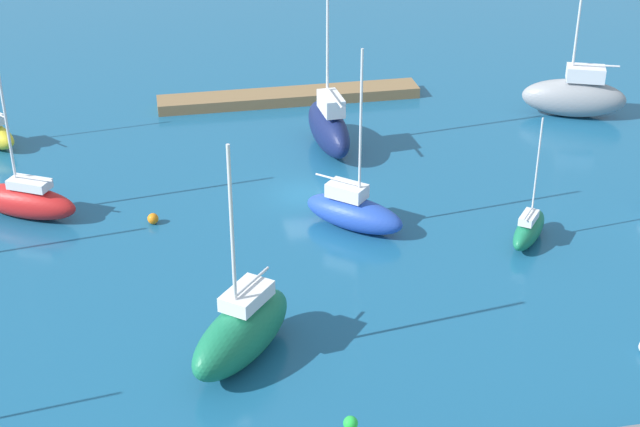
# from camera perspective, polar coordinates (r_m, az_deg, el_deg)

# --- Properties ---
(water) EXTENTS (160.00, 160.00, 0.00)m
(water) POSITION_cam_1_polar(r_m,az_deg,el_deg) (62.25, -0.98, 1.14)
(water) COLOR #19567F
(water) RESTS_ON ground
(pier_dock) EXTENTS (20.89, 2.61, 0.84)m
(pier_dock) POSITION_cam_1_polar(r_m,az_deg,el_deg) (77.16, -1.83, 6.96)
(pier_dock) COLOR olive
(pier_dock) RESTS_ON ground
(sailboat_red_far_south) EXTENTS (7.20, 5.24, 11.94)m
(sailboat_red_far_south) POSITION_cam_1_polar(r_m,az_deg,el_deg) (61.77, -17.14, 0.78)
(sailboat_red_far_south) COLOR red
(sailboat_red_far_south) RESTS_ON water
(sailboat_blue_outer_mooring) EXTENTS (6.34, 6.04, 11.37)m
(sailboat_blue_outer_mooring) POSITION_cam_1_polar(r_m,az_deg,el_deg) (57.76, 2.00, 0.14)
(sailboat_blue_outer_mooring) COLOR #2347B2
(sailboat_blue_outer_mooring) RESTS_ON water
(sailboat_green_center_basin) EXTENTS (6.75, 7.39, 11.48)m
(sailboat_green_center_basin) POSITION_cam_1_polar(r_m,az_deg,el_deg) (46.51, -4.67, -6.96)
(sailboat_green_center_basin) COLOR #19724C
(sailboat_green_center_basin) RESTS_ON water
(sailboat_gray_off_beacon) EXTENTS (8.28, 5.42, 13.22)m
(sailboat_gray_off_beacon) POSITION_cam_1_polar(r_m,az_deg,el_deg) (76.40, 14.89, 6.78)
(sailboat_gray_off_beacon) COLOR gray
(sailboat_gray_off_beacon) RESTS_ON water
(sailboat_navy_lone_south) EXTENTS (2.68, 7.97, 12.90)m
(sailboat_navy_lone_south) POSITION_cam_1_polar(r_m,az_deg,el_deg) (68.03, 0.53, 5.20)
(sailboat_navy_lone_south) COLOR #141E4C
(sailboat_navy_lone_south) RESTS_ON water
(sailboat_green_by_breakwater) EXTENTS (3.90, 4.44, 7.81)m
(sailboat_green_by_breakwater) POSITION_cam_1_polar(r_m,az_deg,el_deg) (57.67, 12.30, -0.90)
(sailboat_green_by_breakwater) COLOR #19724C
(sailboat_green_by_breakwater) RESTS_ON water
(mooring_buoy_orange) EXTENTS (0.68, 0.68, 0.68)m
(mooring_buoy_orange) POSITION_cam_1_polar(r_m,az_deg,el_deg) (59.47, -9.89, -0.30)
(mooring_buoy_orange) COLOR orange
(mooring_buoy_orange) RESTS_ON water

